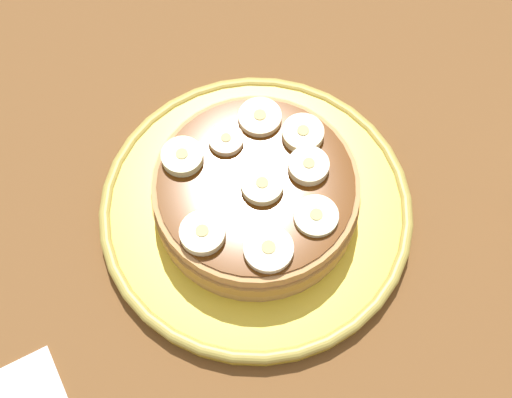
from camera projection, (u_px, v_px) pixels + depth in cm
name	position (u px, v px, depth cm)	size (l,w,h in cm)	color
ground_plane	(256.00, 221.00, 56.00)	(140.00, 140.00, 3.00)	brown
plate	(256.00, 209.00, 53.84)	(24.62, 24.62, 1.67)	yellow
pancake_stack	(257.00, 190.00, 51.78)	(16.04, 15.81, 4.08)	tan
banana_slice_0	(262.00, 185.00, 49.33)	(3.11, 3.11, 0.92)	#F0F0C1
banana_slice_1	(268.00, 249.00, 47.22)	(3.51, 3.51, 0.82)	#ECE4C2
banana_slice_2	(260.00, 117.00, 51.93)	(3.32, 3.32, 0.78)	#F5E2B7
banana_slice_3	(182.00, 157.00, 50.29)	(3.11, 3.11, 1.01)	#EAF4BE
banana_slice_4	(198.00, 230.00, 47.75)	(3.23, 3.23, 1.00)	beige
banana_slice_5	(299.00, 131.00, 51.28)	(3.15, 3.15, 1.00)	#FAECB8
banana_slice_6	(316.00, 216.00, 48.38)	(3.21, 3.21, 0.69)	#EBF2C2
banana_slice_7	(226.00, 140.00, 51.06)	(2.64, 2.64, 0.77)	#F5E6C4
banana_slice_8	(308.00, 166.00, 49.95)	(3.02, 3.02, 1.01)	#EEE6BF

